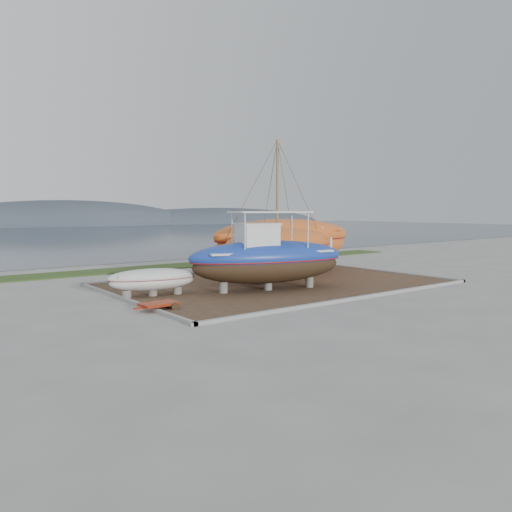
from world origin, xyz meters
TOP-DOWN VIEW (x-y plane):
  - ground at (0.00, 0.00)m, footprint 140.00×140.00m
  - dirt_patch at (0.00, 4.00)m, footprint 18.00×12.00m
  - curb_frame at (0.00, 4.00)m, footprint 18.60×12.60m
  - grass_strip at (0.00, 15.50)m, footprint 44.00×3.00m
  - sea at (0.00, 70.00)m, footprint 260.00×100.00m
  - blue_caique at (-2.00, 2.43)m, footprint 8.94×4.78m
  - white_dinghy at (-7.58, 4.49)m, footprint 4.57×2.53m
  - orange_sailboat at (1.59, 5.49)m, footprint 9.65×4.16m
  - orange_bare_hull at (3.55, 7.57)m, footprint 10.90×4.25m
  - red_trailer at (-8.81, 1.37)m, footprint 2.34×1.23m

SIDE VIEW (x-z plane):
  - ground at x=0.00m, z-range 0.00..0.00m
  - sea at x=0.00m, z-range -0.02..0.02m
  - dirt_patch at x=0.00m, z-range 0.00..0.06m
  - grass_strip at x=0.00m, z-range 0.00..0.08m
  - curb_frame at x=0.00m, z-range 0.00..0.15m
  - red_trailer at x=-8.81m, z-range 0.00..0.33m
  - white_dinghy at x=-7.58m, z-range 0.06..1.36m
  - orange_bare_hull at x=3.55m, z-range 0.06..3.54m
  - blue_caique at x=-2.00m, z-range 0.06..4.17m
  - orange_sailboat at x=1.59m, z-range 0.06..8.41m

